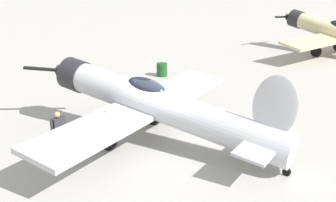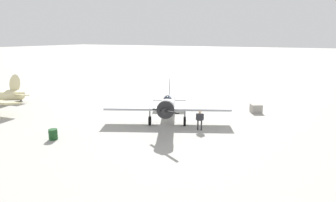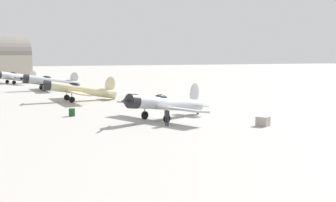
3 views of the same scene
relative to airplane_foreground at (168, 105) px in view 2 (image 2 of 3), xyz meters
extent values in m
plane|color=#A8A59E|center=(-0.21, 0.45, -1.57)|extent=(400.00, 400.00, 0.00)
cylinder|color=#B7BABF|center=(-0.21, 0.45, -0.04)|extent=(5.27, 9.31, 2.53)
cylinder|color=#232326|center=(1.75, -3.72, 0.58)|extent=(1.68, 1.55, 1.46)
cone|color=#232326|center=(2.03, -4.30, 0.67)|extent=(0.77, 0.80, 0.63)
cube|color=black|center=(2.09, -4.44, 0.67)|extent=(2.94, 1.60, 0.45)
ellipsoid|color=black|center=(0.20, -0.42, 0.62)|extent=(1.44, 1.93, 0.90)
cube|color=#ADAFB5|center=(0.28, -0.59, -0.23)|extent=(10.73, 6.35, 0.42)
ellipsoid|color=#B7BABF|center=(-1.94, 4.11, 0.74)|extent=(0.87, 1.66, 2.34)
cube|color=#ADAFB5|center=(-1.85, 3.93, -0.49)|extent=(3.55, 2.45, 0.25)
cylinder|color=#999BA0|center=(1.90, -0.46, -0.60)|extent=(0.14, 0.14, 1.15)
cylinder|color=black|center=(1.90, -0.46, -1.17)|extent=(0.52, 0.81, 0.80)
cylinder|color=#999BA0|center=(-0.85, -1.76, -0.60)|extent=(0.14, 0.14, 1.15)
cylinder|color=black|center=(-0.85, -1.76, -1.17)|extent=(0.52, 0.81, 0.80)
cylinder|color=black|center=(-2.18, 4.63, -1.43)|extent=(0.21, 0.30, 0.28)
ellipsoid|color=beige|center=(-19.87, -1.00, 0.59)|extent=(0.31, 1.85, 2.42)
cube|color=#C6BC89|center=(-19.85, -1.19, -0.67)|extent=(3.49, 1.44, 0.28)
cylinder|color=black|center=(-19.93, -0.41, -1.43)|extent=(0.13, 0.29, 0.28)
cylinder|color=#2D2D33|center=(3.39, -1.11, -1.15)|extent=(0.12, 0.12, 0.83)
cylinder|color=#2D2D33|center=(3.67, -1.01, -1.15)|extent=(0.12, 0.12, 0.83)
cube|color=#2D2D33|center=(3.53, -1.06, -0.44)|extent=(0.50, 0.35, 0.59)
sphere|color=tan|center=(3.53, -1.06, -0.02)|extent=(0.22, 0.22, 0.22)
cylinder|color=#2D2D33|center=(3.27, -1.15, -0.43)|extent=(0.09, 0.09, 0.55)
cylinder|color=#2D2D33|center=(3.80, -0.97, -0.43)|extent=(0.09, 0.09, 0.55)
cube|color=#9E998E|center=(6.53, 7.04, -1.15)|extent=(1.39, 1.36, 0.85)
cylinder|color=#19471E|center=(-5.44, -8.27, -1.17)|extent=(0.65, 0.65, 0.80)
torus|color=#19471E|center=(-5.44, -8.27, -1.01)|extent=(0.68, 0.68, 0.04)
torus|color=#19471E|center=(-5.44, -8.27, -1.33)|extent=(0.68, 0.68, 0.04)
camera|label=1|loc=(7.95, 13.01, 5.27)|focal=45.38mm
camera|label=2|loc=(11.86, -22.73, 6.03)|focal=31.09mm
camera|label=3|loc=(37.36, -13.70, 4.80)|focal=43.59mm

